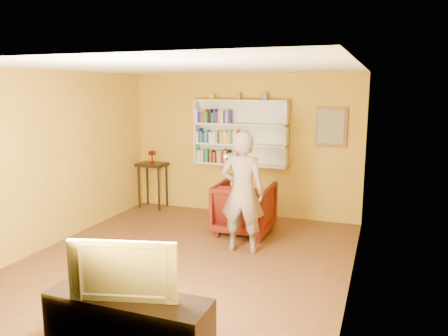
{
  "coord_description": "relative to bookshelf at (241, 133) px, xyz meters",
  "views": [
    {
      "loc": [
        2.55,
        -5.42,
        2.44
      ],
      "look_at": [
        0.26,
        0.75,
        1.22
      ],
      "focal_mm": 35.0,
      "sensor_mm": 36.0,
      "label": 1
    }
  ],
  "objects": [
    {
      "name": "room_shell",
      "position": [
        0.0,
        -2.41,
        -0.58
      ],
      "size": [
        5.3,
        5.8,
        2.88
      ],
      "color": "#4F2F19",
      "rests_on": "ground"
    },
    {
      "name": "bookshelf",
      "position": [
        0.0,
        0.0,
        0.0
      ],
      "size": [
        1.8,
        0.29,
        1.23
      ],
      "color": "silver",
      "rests_on": "room_shell"
    },
    {
      "name": "books_row_lower",
      "position": [
        -0.44,
        -0.11,
        -0.46
      ],
      "size": [
        0.84,
        0.19,
        0.27
      ],
      "color": "teal",
      "rests_on": "bookshelf"
    },
    {
      "name": "books_row_middle",
      "position": [
        -0.37,
        -0.11,
        -0.09
      ],
      "size": [
        0.99,
        0.19,
        0.27
      ],
      "color": "silver",
      "rests_on": "bookshelf"
    },
    {
      "name": "books_row_upper",
      "position": [
        -0.51,
        -0.11,
        0.3
      ],
      "size": [
        0.69,
        0.19,
        0.27
      ],
      "color": "silver",
      "rests_on": "bookshelf"
    },
    {
      "name": "ornament_left",
      "position": [
        -0.57,
        -0.06,
        0.67
      ],
      "size": [
        0.07,
        0.07,
        0.1
      ],
      "primitive_type": "cube",
      "color": "#B08932",
      "rests_on": "bookshelf"
    },
    {
      "name": "ornament_centre",
      "position": [
        -0.04,
        -0.06,
        0.68
      ],
      "size": [
        0.08,
        0.08,
        0.11
      ],
      "primitive_type": "cube",
      "color": "brown",
      "rests_on": "bookshelf"
    },
    {
      "name": "ornament_right",
      "position": [
        0.46,
        -0.06,
        0.68
      ],
      "size": [
        0.09,
        0.09,
        0.12
      ],
      "primitive_type": "cube",
      "color": "#445372",
      "rests_on": "bookshelf"
    },
    {
      "name": "framed_painting",
      "position": [
        1.65,
        0.05,
        0.16
      ],
      "size": [
        0.55,
        0.05,
        0.7
      ],
      "color": "brown",
      "rests_on": "room_shell"
    },
    {
      "name": "console_table",
      "position": [
        -1.85,
        -0.16,
        -0.83
      ],
      "size": [
        0.57,
        0.43,
        0.93
      ],
      "color": "black",
      "rests_on": "ground"
    },
    {
      "name": "ruby_lustre",
      "position": [
        -1.85,
        -0.16,
        -0.48
      ],
      "size": [
        0.15,
        0.16,
        0.25
      ],
      "color": "maroon",
      "rests_on": "console_table"
    },
    {
      "name": "armchair",
      "position": [
        0.4,
        -1.02,
        -1.16
      ],
      "size": [
        0.94,
        0.97,
        0.87
      ],
      "primitive_type": "imported",
      "rotation": [
        0.0,
        0.0,
        3.15
      ],
      "color": "#400704",
      "rests_on": "ground"
    },
    {
      "name": "person",
      "position": [
        0.63,
        -1.85,
        -0.68
      ],
      "size": [
        0.7,
        0.49,
        1.82
      ],
      "primitive_type": "imported",
      "rotation": [
        0.0,
        0.0,
        3.23
      ],
      "color": "#756055",
      "rests_on": "ground"
    },
    {
      "name": "game_remote",
      "position": [
        0.52,
        -2.24,
        -0.09
      ],
      "size": [
        0.04,
        0.15,
        0.04
      ],
      "primitive_type": "cube",
      "color": "white",
      "rests_on": "person"
    },
    {
      "name": "tv_cabinet",
      "position": [
        0.44,
        -4.66,
        -1.31
      ],
      "size": [
        1.57,
        0.47,
        0.56
      ],
      "primitive_type": "cube",
      "color": "black",
      "rests_on": "ground"
    },
    {
      "name": "television",
      "position": [
        0.44,
        -4.66,
        -0.75
      ],
      "size": [
        0.98,
        0.37,
        0.56
      ],
      "primitive_type": "imported",
      "rotation": [
        0.0,
        0.0,
        0.26
      ],
      "color": "black",
      "rests_on": "tv_cabinet"
    }
  ]
}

